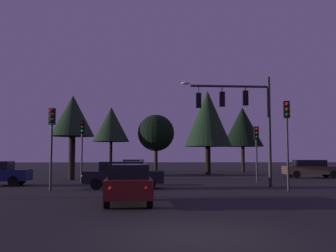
{
  "coord_description": "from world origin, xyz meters",
  "views": [
    {
      "loc": [
        -1.1,
        -8.84,
        1.83
      ],
      "look_at": [
        0.14,
        15.94,
        3.78
      ],
      "focal_mm": 41.2,
      "sensor_mm": 36.0,
      "label": 1
    }
  ],
  "objects_px": {
    "traffic_signal_mast_arm": "(242,110)",
    "traffic_light_corner_left": "(82,139)",
    "traffic_light_far_side": "(287,127)",
    "car_nearside_lane": "(129,183)",
    "traffic_light_corner_right": "(256,143)",
    "car_parked_lot": "(134,167)",
    "car_crossing_right": "(123,174)",
    "tree_right_cluster": "(243,127)",
    "traffic_light_median": "(51,132)",
    "car_far_lane": "(311,168)",
    "tree_behind_sign": "(156,133)",
    "tree_left_far": "(111,124)",
    "tree_lot_edge": "(208,119)",
    "tree_center_horizon": "(73,116)"
  },
  "relations": [
    {
      "from": "traffic_signal_mast_arm",
      "to": "traffic_light_corner_left",
      "type": "relative_size",
      "value": 1.54
    },
    {
      "from": "traffic_light_far_side",
      "to": "car_nearside_lane",
      "type": "bearing_deg",
      "value": -148.26
    },
    {
      "from": "traffic_light_corner_right",
      "to": "car_parked_lot",
      "type": "distance_m",
      "value": 13.92
    },
    {
      "from": "traffic_light_corner_left",
      "to": "car_crossing_right",
      "type": "bearing_deg",
      "value": -57.84
    },
    {
      "from": "car_crossing_right",
      "to": "traffic_light_far_side",
      "type": "bearing_deg",
      "value": -13.56
    },
    {
      "from": "tree_right_cluster",
      "to": "traffic_light_corner_left",
      "type": "bearing_deg",
      "value": -133.75
    },
    {
      "from": "traffic_signal_mast_arm",
      "to": "tree_right_cluster",
      "type": "bearing_deg",
      "value": 76.02
    },
    {
      "from": "traffic_light_median",
      "to": "tree_right_cluster",
      "type": "relative_size",
      "value": 0.59
    },
    {
      "from": "traffic_light_median",
      "to": "car_far_lane",
      "type": "distance_m",
      "value": 22.21
    },
    {
      "from": "traffic_light_corner_right",
      "to": "car_crossing_right",
      "type": "height_order",
      "value": "traffic_light_corner_right"
    },
    {
      "from": "car_nearside_lane",
      "to": "tree_right_cluster",
      "type": "relative_size",
      "value": 0.55
    },
    {
      "from": "traffic_light_median",
      "to": "tree_behind_sign",
      "type": "distance_m",
      "value": 25.86
    },
    {
      "from": "traffic_light_corner_right",
      "to": "car_crossing_right",
      "type": "distance_m",
      "value": 10.19
    },
    {
      "from": "car_parked_lot",
      "to": "tree_left_far",
      "type": "height_order",
      "value": "tree_left_far"
    },
    {
      "from": "car_crossing_right",
      "to": "tree_right_cluster",
      "type": "relative_size",
      "value": 0.61
    },
    {
      "from": "tree_lot_edge",
      "to": "traffic_light_corner_right",
      "type": "bearing_deg",
      "value": -82.94
    },
    {
      "from": "traffic_light_far_side",
      "to": "car_parked_lot",
      "type": "xyz_separation_m",
      "value": [
        -8.73,
        17.04,
        -2.56
      ]
    },
    {
      "from": "traffic_light_corner_left",
      "to": "tree_center_horizon",
      "type": "relative_size",
      "value": 0.65
    },
    {
      "from": "car_nearside_lane",
      "to": "car_crossing_right",
      "type": "xyz_separation_m",
      "value": [
        -0.67,
        7.13,
        0.0
      ]
    },
    {
      "from": "car_parked_lot",
      "to": "car_crossing_right",
      "type": "bearing_deg",
      "value": -90.14
    },
    {
      "from": "traffic_light_far_side",
      "to": "tree_right_cluster",
      "type": "xyz_separation_m",
      "value": [
        3.38,
        23.36,
        1.82
      ]
    },
    {
      "from": "traffic_light_far_side",
      "to": "tree_left_far",
      "type": "distance_m",
      "value": 28.87
    },
    {
      "from": "car_crossing_right",
      "to": "tree_behind_sign",
      "type": "distance_m",
      "value": 24.3
    },
    {
      "from": "traffic_signal_mast_arm",
      "to": "traffic_light_corner_right",
      "type": "height_order",
      "value": "traffic_signal_mast_arm"
    },
    {
      "from": "car_parked_lot",
      "to": "tree_center_horizon",
      "type": "xyz_separation_m",
      "value": [
        -4.55,
        -6.79,
        4.13
      ]
    },
    {
      "from": "tree_behind_sign",
      "to": "tree_lot_edge",
      "type": "distance_m",
      "value": 8.91
    },
    {
      "from": "traffic_light_corner_left",
      "to": "tree_lot_edge",
      "type": "bearing_deg",
      "value": 47.15
    },
    {
      "from": "traffic_light_median",
      "to": "tree_right_cluster",
      "type": "xyz_separation_m",
      "value": [
        15.94,
        22.45,
        2.04
      ]
    },
    {
      "from": "traffic_light_far_side",
      "to": "tree_behind_sign",
      "type": "xyz_separation_m",
      "value": [
        -6.46,
        26.01,
        1.24
      ]
    },
    {
      "from": "traffic_signal_mast_arm",
      "to": "tree_left_far",
      "type": "height_order",
      "value": "tree_left_far"
    },
    {
      "from": "tree_behind_sign",
      "to": "car_crossing_right",
      "type": "bearing_deg",
      "value": -95.51
    },
    {
      "from": "car_crossing_right",
      "to": "tree_behind_sign",
      "type": "bearing_deg",
      "value": 84.49
    },
    {
      "from": "tree_center_horizon",
      "to": "tree_lot_edge",
      "type": "distance_m",
      "value": 14.71
    },
    {
      "from": "traffic_light_far_side",
      "to": "car_parked_lot",
      "type": "distance_m",
      "value": 19.32
    },
    {
      "from": "traffic_light_corner_left",
      "to": "traffic_light_corner_right",
      "type": "height_order",
      "value": "traffic_light_corner_left"
    },
    {
      "from": "traffic_light_far_side",
      "to": "tree_lot_edge",
      "type": "distance_m",
      "value": 18.99
    },
    {
      "from": "traffic_light_corner_right",
      "to": "car_far_lane",
      "type": "height_order",
      "value": "traffic_light_corner_right"
    },
    {
      "from": "tree_behind_sign",
      "to": "tree_center_horizon",
      "type": "relative_size",
      "value": 1.03
    },
    {
      "from": "traffic_light_corner_right",
      "to": "tree_lot_edge",
      "type": "relative_size",
      "value": 0.46
    },
    {
      "from": "traffic_light_corner_left",
      "to": "car_crossing_right",
      "type": "relative_size",
      "value": 0.95
    },
    {
      "from": "traffic_light_corner_right",
      "to": "tree_left_far",
      "type": "xyz_separation_m",
      "value": [
        -12.02,
        19.69,
        2.85
      ]
    },
    {
      "from": "car_nearside_lane",
      "to": "tree_right_cluster",
      "type": "xyz_separation_m",
      "value": [
        11.48,
        28.37,
        4.38
      ]
    },
    {
      "from": "car_parked_lot",
      "to": "tree_center_horizon",
      "type": "height_order",
      "value": "tree_center_horizon"
    },
    {
      "from": "tree_behind_sign",
      "to": "tree_right_cluster",
      "type": "xyz_separation_m",
      "value": [
        9.84,
        -2.65,
        0.58
      ]
    },
    {
      "from": "traffic_light_far_side",
      "to": "tree_left_far",
      "type": "bearing_deg",
      "value": 114.28
    },
    {
      "from": "traffic_light_corner_right",
      "to": "tree_right_cluster",
      "type": "distance_m",
      "value": 17.29
    },
    {
      "from": "traffic_light_far_side",
      "to": "car_far_lane",
      "type": "height_order",
      "value": "traffic_light_far_side"
    },
    {
      "from": "traffic_light_median",
      "to": "tree_center_horizon",
      "type": "relative_size",
      "value": 0.67
    },
    {
      "from": "traffic_light_median",
      "to": "tree_lot_edge",
      "type": "relative_size",
      "value": 0.52
    },
    {
      "from": "traffic_light_corner_right",
      "to": "tree_behind_sign",
      "type": "relative_size",
      "value": 0.57
    }
  ]
}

